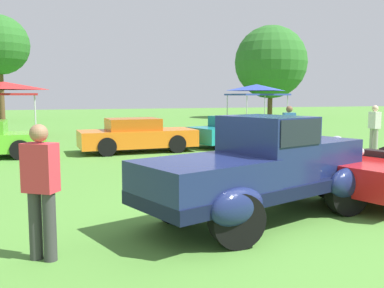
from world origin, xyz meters
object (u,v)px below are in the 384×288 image
(feature_pickup_truck, at_px, (263,167))
(spectator_by_row, at_px, (374,127))
(show_car_orange, at_px, (137,136))
(show_car_teal, at_px, (240,131))
(spectator_near_truck, at_px, (41,188))
(canopy_tent_left_field, at_px, (4,88))
(spectator_between_cars, at_px, (289,129))
(canopy_tent_center_field, at_px, (257,89))

(feature_pickup_truck, distance_m, spectator_by_row, 9.92)
(show_car_orange, distance_m, show_car_teal, 4.45)
(feature_pickup_truck, relative_size, show_car_orange, 1.09)
(show_car_teal, height_order, spectator_near_truck, spectator_near_truck)
(spectator_by_row, bearing_deg, canopy_tent_left_field, 140.78)
(canopy_tent_left_field, bearing_deg, spectator_between_cars, -46.94)
(spectator_near_truck, xyz_separation_m, canopy_tent_center_field, (12.21, 17.10, 1.51))
(show_car_teal, bearing_deg, spectator_between_cars, -85.77)
(spectator_between_cars, height_order, canopy_tent_left_field, canopy_tent_left_field)
(spectator_between_cars, bearing_deg, show_car_teal, 94.23)
(feature_pickup_truck, height_order, canopy_tent_left_field, canopy_tent_left_field)
(canopy_tent_left_field, bearing_deg, spectator_near_truck, -84.82)
(spectator_near_truck, xyz_separation_m, spectator_between_cars, (7.96, 6.95, 0.00))
(show_car_teal, height_order, spectator_by_row, spectator_by_row)
(show_car_orange, relative_size, canopy_tent_left_field, 1.35)
(show_car_teal, xyz_separation_m, canopy_tent_left_field, (-9.28, 6.94, 1.82))
(show_car_orange, relative_size, spectator_near_truck, 2.47)
(feature_pickup_truck, height_order, spectator_between_cars, feature_pickup_truck)
(show_car_teal, distance_m, spectator_between_cars, 3.26)
(show_car_orange, xyz_separation_m, show_car_teal, (4.41, 0.57, 0.00))
(feature_pickup_truck, distance_m, show_car_teal, 10.48)
(feature_pickup_truck, height_order, show_car_orange, feature_pickup_truck)
(show_car_orange, relative_size, show_car_teal, 0.91)
(canopy_tent_center_field, bearing_deg, show_car_orange, -139.97)
(show_car_teal, xyz_separation_m, canopy_tent_center_field, (4.48, 6.91, 1.82))
(show_car_teal, bearing_deg, canopy_tent_center_field, 57.01)
(show_car_orange, bearing_deg, spectator_near_truck, -108.97)
(show_car_teal, xyz_separation_m, spectator_by_row, (3.59, -3.55, 0.31))
(show_car_teal, distance_m, spectator_by_row, 5.06)
(feature_pickup_truck, xyz_separation_m, spectator_by_row, (7.89, 6.00, 0.05))
(feature_pickup_truck, distance_m, spectator_near_truck, 3.47)
(feature_pickup_truck, relative_size, canopy_tent_left_field, 1.48)
(show_car_orange, distance_m, canopy_tent_center_field, 11.76)
(spectator_between_cars, relative_size, spectator_by_row, 1.00)
(show_car_orange, xyz_separation_m, spectator_by_row, (8.00, -2.99, 0.31))
(feature_pickup_truck, bearing_deg, show_car_teal, 65.74)
(show_car_teal, relative_size, spectator_near_truck, 2.72)
(feature_pickup_truck, xyz_separation_m, canopy_tent_center_field, (8.79, 16.46, 1.56))
(spectator_near_truck, bearing_deg, spectator_between_cars, 41.13)
(show_car_orange, height_order, canopy_tent_left_field, canopy_tent_left_field)
(spectator_near_truck, height_order, spectator_by_row, same)
(show_car_orange, xyz_separation_m, spectator_near_truck, (-3.31, -9.62, 0.31))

